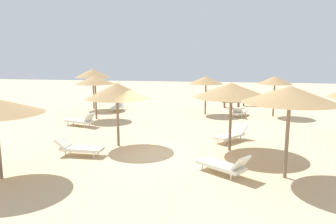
# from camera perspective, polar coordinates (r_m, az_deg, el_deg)

# --- Properties ---
(ground_plane) EXTENTS (80.00, 80.00, 0.00)m
(ground_plane) POSITION_cam_1_polar(r_m,az_deg,el_deg) (13.20, -2.38, -7.31)
(ground_plane) COLOR #D1B284
(parasol_0) EXTENTS (3.20, 3.20, 2.87)m
(parasol_0) POSITION_cam_1_polar(r_m,az_deg,el_deg) (13.23, 11.41, 3.89)
(parasol_0) COLOR #75604C
(parasol_0) RESTS_ON ground
(parasol_1) EXTENTS (2.33, 2.33, 2.69)m
(parasol_1) POSITION_cam_1_polar(r_m,az_deg,el_deg) (22.15, 18.79, 5.44)
(parasol_1) COLOR #75604C
(parasol_1) RESTS_ON ground
(parasol_2) EXTENTS (2.53, 2.53, 2.78)m
(parasol_2) POSITION_cam_1_polar(r_m,az_deg,el_deg) (20.55, -13.08, 5.65)
(parasol_2) COLOR #75604C
(parasol_2) RESTS_ON ground
(parasol_3) EXTENTS (2.66, 2.66, 3.07)m
(parasol_3) POSITION_cam_1_polar(r_m,az_deg,el_deg) (24.72, -13.48, 6.83)
(parasol_3) COLOR #75604C
(parasol_3) RESTS_ON ground
(parasol_4) EXTENTS (2.97, 2.97, 3.02)m
(parasol_4) POSITION_cam_1_polar(r_m,az_deg,el_deg) (10.58, 21.21, 2.95)
(parasol_4) COLOR #75604C
(parasol_4) RESTS_ON ground
(parasol_5) EXTENTS (2.73, 2.73, 2.81)m
(parasol_5) POSITION_cam_1_polar(r_m,az_deg,el_deg) (13.87, -9.20, 3.80)
(parasol_5) COLOR #75604C
(parasol_5) RESTS_ON ground
(parasol_8) EXTENTS (2.43, 2.43, 2.64)m
(parasol_8) POSITION_cam_1_polar(r_m,az_deg,el_deg) (21.92, 6.88, 5.66)
(parasol_8) COLOR #75604C
(parasol_8) RESTS_ON ground
(lounger_0) EXTENTS (1.64, 1.90, 0.70)m
(lounger_0) POSITION_cam_1_polar(r_m,az_deg,el_deg) (15.15, 11.36, -4.02)
(lounger_0) COLOR silver
(lounger_0) RESTS_ON ground
(lounger_1) EXTENTS (1.16, 1.99, 0.73)m
(lounger_1) POSITION_cam_1_polar(r_m,az_deg,el_deg) (21.76, 12.89, 0.09)
(lounger_1) COLOR silver
(lounger_1) RESTS_ON ground
(lounger_2) EXTENTS (1.94, 1.07, 0.81)m
(lounger_2) POSITION_cam_1_polar(r_m,az_deg,el_deg) (18.84, -15.56, -1.47)
(lounger_2) COLOR silver
(lounger_2) RESTS_ON ground
(lounger_3) EXTENTS (0.78, 1.90, 0.79)m
(lounger_3) POSITION_cam_1_polar(r_m,az_deg,el_deg) (23.84, -9.08, 1.04)
(lounger_3) COLOR silver
(lounger_3) RESTS_ON ground
(lounger_4) EXTENTS (1.87, 1.61, 0.80)m
(lounger_4) POSITION_cam_1_polar(r_m,az_deg,el_deg) (10.85, 10.04, -9.45)
(lounger_4) COLOR silver
(lounger_4) RESTS_ON ground
(lounger_5) EXTENTS (1.90, 0.65, 0.69)m
(lounger_5) POSITION_cam_1_polar(r_m,az_deg,el_deg) (13.21, -15.90, -6.25)
(lounger_5) COLOR silver
(lounger_5) RESTS_ON ground
(bench_0) EXTENTS (1.53, 0.53, 0.49)m
(bench_0) POSITION_cam_1_polar(r_m,az_deg,el_deg) (26.54, 14.75, 1.76)
(bench_0) COLOR brown
(bench_0) RESTS_ON ground
(bench_1) EXTENTS (1.54, 0.59, 0.49)m
(bench_1) POSITION_cam_1_polar(r_m,az_deg,el_deg) (25.39, 11.42, 1.55)
(bench_1) COLOR brown
(bench_1) RESTS_ON ground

